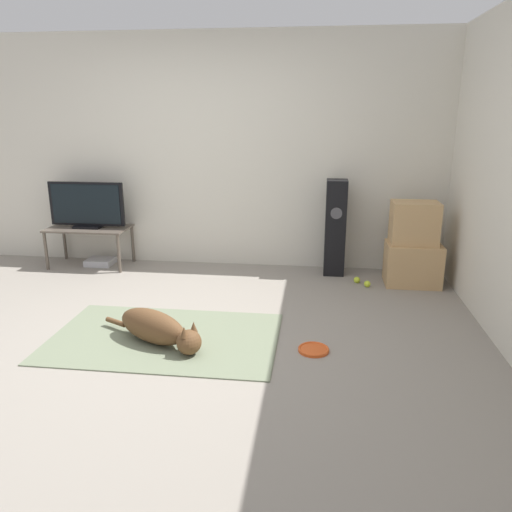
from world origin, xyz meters
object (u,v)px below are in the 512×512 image
at_px(tv_stand, 89,232).
at_px(tennis_ball_by_boxes, 367,284).
at_px(dog, 158,328).
at_px(game_console, 100,262).
at_px(tv, 87,206).
at_px(frisbee, 314,349).
at_px(tennis_ball_near_speaker, 357,280).
at_px(cardboard_box_upper, 414,223).
at_px(floor_speaker, 335,228).
at_px(cardboard_box_lower, 413,264).

distance_m(tv_stand, tennis_ball_by_boxes, 3.15).
relative_size(dog, game_console, 2.99).
xyz_separation_m(dog, tv, (-1.40, 1.89, 0.57)).
height_order(tennis_ball_by_boxes, game_console, game_console).
bearing_deg(tennis_ball_by_boxes, frisbee, -109.38).
xyz_separation_m(dog, tennis_ball_near_speaker, (1.61, 1.64, -0.10)).
distance_m(cardboard_box_upper, game_console, 3.53).
relative_size(frisbee, tennis_ball_near_speaker, 3.53).
height_order(tv, tennis_ball_near_speaker, tv).
xyz_separation_m(frisbee, game_console, (-2.50, 1.88, 0.02)).
xyz_separation_m(floor_speaker, tv, (-2.78, -0.04, 0.19)).
distance_m(cardboard_box_upper, tv_stand, 3.56).
bearing_deg(floor_speaker, tv_stand, -179.14).
xyz_separation_m(cardboard_box_lower, game_console, (-3.48, 0.24, -0.18)).
relative_size(dog, cardboard_box_upper, 1.97).
height_order(floor_speaker, game_console, floor_speaker).
xyz_separation_m(dog, cardboard_box_lower, (2.17, 1.68, 0.08)).
distance_m(cardboard_box_upper, floor_speaker, 0.82).
bearing_deg(dog, floor_speaker, 54.47).
bearing_deg(game_console, tv, -157.74).
height_order(dog, cardboard_box_lower, cardboard_box_lower).
bearing_deg(game_console, cardboard_box_lower, -3.99).
distance_m(frisbee, tennis_ball_near_speaker, 1.65).
height_order(cardboard_box_upper, tennis_ball_near_speaker, cardboard_box_upper).
xyz_separation_m(tv_stand, game_console, (0.09, 0.04, -0.36)).
relative_size(tv, tennis_ball_by_boxes, 13.07).
bearing_deg(tv, game_console, 22.26).
height_order(frisbee, floor_speaker, floor_speaker).
bearing_deg(dog, frisbee, 1.94).
xyz_separation_m(tv, tennis_ball_near_speaker, (3.01, -0.25, -0.67)).
relative_size(frisbee, tv, 0.27).
relative_size(cardboard_box_lower, tennis_ball_by_boxes, 8.26).
height_order(floor_speaker, tv_stand, floor_speaker).
distance_m(dog, tennis_ball_by_boxes, 2.29).
bearing_deg(floor_speaker, dog, -125.53).
relative_size(dog, tennis_ball_by_boxes, 13.69).
xyz_separation_m(tv_stand, tennis_ball_near_speaker, (3.01, -0.25, -0.36)).
bearing_deg(cardboard_box_lower, dog, -142.23).
relative_size(frisbee, cardboard_box_lower, 0.43).
height_order(frisbee, cardboard_box_upper, cardboard_box_upper).
xyz_separation_m(cardboard_box_upper, game_console, (-3.47, 0.22, -0.61)).
relative_size(tv, game_console, 2.85).
relative_size(cardboard_box_lower, cardboard_box_upper, 1.19).
height_order(dog, floor_speaker, floor_speaker).
xyz_separation_m(tennis_ball_near_speaker, game_console, (-2.93, 0.28, 0.00)).
bearing_deg(cardboard_box_lower, game_console, 176.01).
bearing_deg(cardboard_box_lower, floor_speaker, 162.67).
relative_size(tennis_ball_near_speaker, game_console, 0.22).
bearing_deg(frisbee, cardboard_box_upper, 59.76).
xyz_separation_m(cardboard_box_upper, floor_speaker, (-0.78, 0.23, -0.13)).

